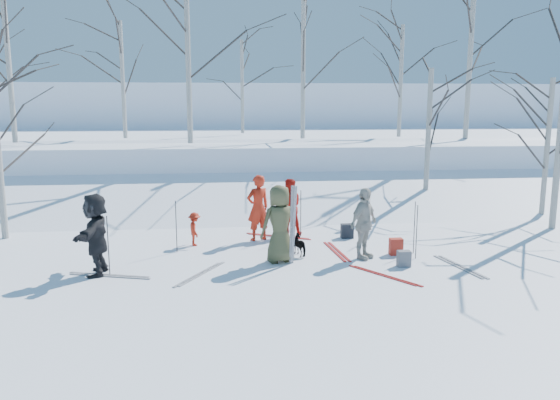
{
  "coord_description": "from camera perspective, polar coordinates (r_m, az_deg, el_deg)",
  "views": [
    {
      "loc": [
        -1.47,
        -12.3,
        3.79
      ],
      "look_at": [
        0.0,
        1.5,
        1.3
      ],
      "focal_mm": 35.0,
      "sensor_mm": 36.0,
      "label": 1
    }
  ],
  "objects": [
    {
      "name": "ski_pair_a",
      "position": [
        13.5,
        18.28,
        -6.62
      ],
      "size": [
        0.89,
        1.97,
        0.02
      ],
      "primitive_type": null,
      "rotation": [
        0.0,
        0.0,
        0.19
      ],
      "color": "silver",
      "rests_on": "ground"
    },
    {
      "name": "backpack_dark",
      "position": [
        15.58,
        7.02,
        -3.23
      ],
      "size": [
        0.34,
        0.24,
        0.4
      ],
      "primitive_type": "cube",
      "color": "black",
      "rests_on": "ground"
    },
    {
      "name": "birch_plateau_g",
      "position": [
        25.63,
        -16.11,
        11.92
      ],
      "size": [
        4.16,
        4.16,
        5.09
      ],
      "primitive_type": null,
      "color": "silver",
      "rests_on": "snow_plateau"
    },
    {
      "name": "birch_edge_e",
      "position": [
        20.13,
        15.21,
        6.1
      ],
      "size": [
        4.08,
        4.08,
        4.97
      ],
      "primitive_type": null,
      "color": "silver",
      "rests_on": "ground"
    },
    {
      "name": "ski_pole_f",
      "position": [
        13.75,
        14.08,
        -3.26
      ],
      "size": [
        0.02,
        0.02,
        1.34
      ],
      "primitive_type": "cylinder",
      "color": "black",
      "rests_on": "ground"
    },
    {
      "name": "dog",
      "position": [
        13.74,
        2.21,
        -4.71
      ],
      "size": [
        0.5,
        0.68,
        0.53
      ],
      "primitive_type": "imported",
      "rotation": [
        0.0,
        0.0,
        3.54
      ],
      "color": "black",
      "rests_on": "ground"
    },
    {
      "name": "far_hill",
      "position": [
        50.36,
        -4.44,
        8.11
      ],
      "size": [
        90.0,
        30.0,
        6.0
      ],
      "primitive_type": "cube",
      "color": "white",
      "rests_on": "ground"
    },
    {
      "name": "ski_pole_c",
      "position": [
        12.67,
        -17.51,
        -4.57
      ],
      "size": [
        0.02,
        0.02,
        1.34
      ],
      "primitive_type": "cylinder",
      "color": "black",
      "rests_on": "ground"
    },
    {
      "name": "skier_red_seated",
      "position": [
        14.77,
        -8.91,
        -3.02
      ],
      "size": [
        0.44,
        0.63,
        0.9
      ],
      "primitive_type": "imported",
      "rotation": [
        0.0,
        0.0,
        1.76
      ],
      "color": "red",
      "rests_on": "ground"
    },
    {
      "name": "ski_pair_e",
      "position": [
        15.65,
        -0.2,
        -3.81
      ],
      "size": [
        1.73,
        2.06,
        0.02
      ],
      "primitive_type": null,
      "rotation": [
        0.0,
        0.0,
        1.1
      ],
      "color": "#A01A16",
      "rests_on": "ground"
    },
    {
      "name": "snow_plateau",
      "position": [
        29.47,
        -3.2,
        4.73
      ],
      "size": [
        70.0,
        18.0,
        2.2
      ],
      "primitive_type": "cube",
      "color": "white",
      "rests_on": "ground"
    },
    {
      "name": "skier_cream_east",
      "position": [
        13.45,
        8.74,
        -2.45
      ],
      "size": [
        1.05,
        1.02,
        1.76
      ],
      "primitive_type": "imported",
      "rotation": [
        0.0,
        0.0,
        0.75
      ],
      "color": "beige",
      "rests_on": "ground"
    },
    {
      "name": "birch_plateau_a",
      "position": [
        24.51,
        2.43,
        13.59
      ],
      "size": [
        4.88,
        4.88,
        6.11
      ],
      "primitive_type": null,
      "color": "silver",
      "rests_on": "snow_plateau"
    },
    {
      "name": "ground",
      "position": [
        12.96,
        0.71,
        -6.84
      ],
      "size": [
        120.0,
        120.0,
        0.0
      ],
      "primitive_type": "plane",
      "color": "white",
      "rests_on": "ground"
    },
    {
      "name": "skier_grey_west",
      "position": [
        12.74,
        -18.69,
        -3.4
      ],
      "size": [
        0.6,
        1.72,
        1.84
      ],
      "primitive_type": "imported",
      "rotation": [
        0.0,
        0.0,
        4.68
      ],
      "color": "black",
      "rests_on": "ground"
    },
    {
      "name": "ski_pair_c",
      "position": [
        12.42,
        -8.33,
        -7.66
      ],
      "size": [
        1.83,
        2.07,
        0.02
      ],
      "primitive_type": null,
      "rotation": [
        0.0,
        0.0,
        -0.51
      ],
      "color": "silver",
      "rests_on": "ground"
    },
    {
      "name": "skier_redor_behind",
      "position": [
        15.7,
        0.92,
        -0.74
      ],
      "size": [
        0.81,
        0.63,
        1.64
      ],
      "primitive_type": "imported",
      "rotation": [
        0.0,
        0.0,
        3.16
      ],
      "color": "red",
      "rests_on": "ground"
    },
    {
      "name": "upright_ski_left",
      "position": [
        12.82,
        1.22,
        -2.64
      ],
      "size": [
        0.1,
        0.16,
        1.9
      ],
      "primitive_type": "cube",
      "rotation": [
        0.07,
        0.0,
        0.18
      ],
      "color": "silver",
      "rests_on": "ground"
    },
    {
      "name": "ski_pole_a",
      "position": [
        14.16,
        -10.79,
        -2.74
      ],
      "size": [
        0.02,
        0.02,
        1.34
      ],
      "primitive_type": "cylinder",
      "color": "black",
      "rests_on": "ground"
    },
    {
      "name": "ski_pole_e",
      "position": [
        15.08,
        1.5,
        -1.78
      ],
      "size": [
        0.02,
        0.02,
        1.34
      ],
      "primitive_type": "cylinder",
      "color": "black",
      "rests_on": "ground"
    },
    {
      "name": "ski_pole_g",
      "position": [
        13.04,
        -18.27,
        -4.2
      ],
      "size": [
        0.02,
        0.02,
        1.34
      ],
      "primitive_type": "cylinder",
      "color": "black",
      "rests_on": "ground"
    },
    {
      "name": "ski_pair_f",
      "position": [
        14.17,
        5.93,
        -5.36
      ],
      "size": [
        0.51,
        1.93,
        0.02
      ],
      "primitive_type": null,
      "rotation": [
        0.0,
        0.0,
        0.08
      ],
      "color": "#A01A16",
      "rests_on": "ground"
    },
    {
      "name": "backpack_grey",
      "position": [
        13.13,
        12.82,
        -6.0
      ],
      "size": [
        0.3,
        0.2,
        0.38
      ],
      "primitive_type": "cube",
      "color": "#57585E",
      "rests_on": "ground"
    },
    {
      "name": "birch_edge_c",
      "position": [
        19.96,
        26.12,
        4.82
      ],
      "size": [
        3.8,
        3.8,
        4.58
      ],
      "primitive_type": null,
      "color": "silver",
      "rests_on": "ground"
    },
    {
      "name": "birch_plateau_c",
      "position": [
        26.38,
        12.5,
        12.0
      ],
      "size": [
        4.15,
        4.15,
        5.07
      ],
      "primitive_type": null,
      "color": "silver",
      "rests_on": "snow_plateau"
    },
    {
      "name": "snow_ramp",
      "position": [
        19.7,
        -1.69,
        -0.48
      ],
      "size": [
        70.0,
        9.49,
        4.12
      ],
      "primitive_type": "cube",
      "rotation": [
        0.3,
        0.0,
        0.0
      ],
      "color": "white",
      "rests_on": "ground"
    },
    {
      "name": "birch_plateau_d",
      "position": [
        21.98,
        -9.61,
        15.1
      ],
      "size": [
        5.54,
        5.54,
        7.06
      ],
      "primitive_type": null,
      "color": "silver",
      "rests_on": "snow_plateau"
    },
    {
      "name": "skier_olive_center",
      "position": [
        13.0,
        -0.04,
        -2.51
      ],
      "size": [
        1.06,
        0.85,
        1.87
      ],
      "primitive_type": "imported",
      "rotation": [
        0.0,
        0.0,
        3.46
      ],
      "color": "#454529",
      "rests_on": "ground"
    },
    {
      "name": "backpack_red",
      "position": [
        14.09,
        12.02,
        -4.78
      ],
      "size": [
        0.32,
        0.22,
        0.42
      ],
      "primitive_type": "cube",
      "color": "#A02418",
      "rests_on": "ground"
    },
    {
      "name": "upright_ski_right",
      "position": [
        12.8,
        1.45,
        -2.65
      ],
      "size": [
        0.13,
        0.23,
        1.89
      ],
      "primitive_type": "cube",
      "rotation": [
        0.1,
        0.0,
        0.3
      ],
      "color": "silver",
      "rests_on": "ground"
    },
    {
      "name": "birch_plateau_f",
      "position": [
        26.1,
        19.27,
        14.46
      ],
      "size": [
        5.9,
        5.9,
        7.58
      ],
      "primitive_type": null,
      "color": "silver",
      "rests_on": "snow_plateau"
    },
    {
      "name": "birch_plateau_e",
      "position": [
        24.44,
        -26.52,
        12.94
      ],
      "size": [
        5.1,
        5.1,
        6.42
      ],
      "primitive_type": null,
      "color": "silver",
      "rests_on": "snow_plateau"
    },
    {
      "name": "skier_red_north",
      "position": [
        15.09,
        -2.31,
        -0.82
      ],
      "size": [
        0.79,
        0.67,
        1.83
      ],
      "primitive_type": "imported",
      "rotation": [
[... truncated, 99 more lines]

